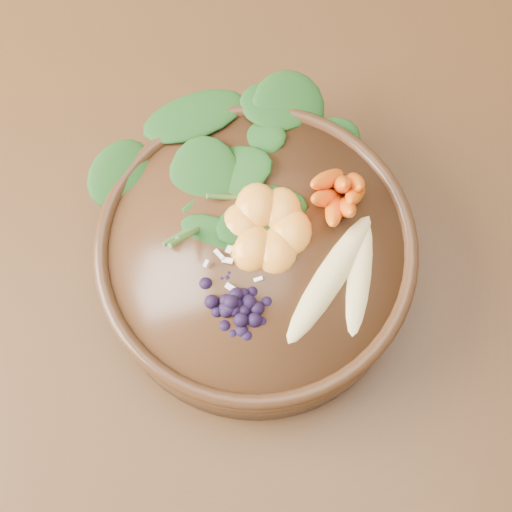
# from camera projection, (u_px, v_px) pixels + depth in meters

# --- Properties ---
(ground) EXTENTS (4.00, 4.00, 0.00)m
(ground) POSITION_uv_depth(u_px,v_px,m) (275.00, 346.00, 1.44)
(ground) COLOR #381E0F
(ground) RESTS_ON ground
(dining_table) EXTENTS (1.60, 0.90, 0.75)m
(dining_table) POSITION_uv_depth(u_px,v_px,m) (289.00, 219.00, 0.83)
(dining_table) COLOR #331C0C
(dining_table) RESTS_ON ground
(stoneware_bowl) EXTENTS (0.36, 0.36, 0.08)m
(stoneware_bowl) POSITION_uv_depth(u_px,v_px,m) (256.00, 260.00, 0.67)
(stoneware_bowl) COLOR #432816
(stoneware_bowl) RESTS_ON dining_table
(kale_heap) EXTENTS (0.23, 0.22, 0.04)m
(kale_heap) POSITION_uv_depth(u_px,v_px,m) (237.00, 160.00, 0.64)
(kale_heap) COLOR #1C4B16
(kale_heap) RESTS_ON stoneware_bowl
(carrot_cluster) EXTENTS (0.07, 0.07, 0.08)m
(carrot_cluster) POSITION_uv_depth(u_px,v_px,m) (347.00, 174.00, 0.61)
(carrot_cluster) COLOR orange
(carrot_cluster) RESTS_ON stoneware_bowl
(banana_halves) EXTENTS (0.09, 0.15, 0.03)m
(banana_halves) POSITION_uv_depth(u_px,v_px,m) (347.00, 272.00, 0.61)
(banana_halves) COLOR #E0CC84
(banana_halves) RESTS_ON stoneware_bowl
(mandarin_cluster) EXTENTS (0.11, 0.11, 0.03)m
(mandarin_cluster) POSITION_uv_depth(u_px,v_px,m) (266.00, 222.00, 0.62)
(mandarin_cluster) COLOR orange
(mandarin_cluster) RESTS_ON stoneware_bowl
(blueberry_pile) EXTENTS (0.16, 0.13, 0.04)m
(blueberry_pile) POSITION_uv_depth(u_px,v_px,m) (230.00, 299.00, 0.60)
(blueberry_pile) COLOR black
(blueberry_pile) RESTS_ON stoneware_bowl
(coconut_flakes) EXTENTS (0.11, 0.09, 0.01)m
(coconut_flakes) POSITION_uv_depth(u_px,v_px,m) (249.00, 264.00, 0.62)
(coconut_flakes) COLOR white
(coconut_flakes) RESTS_ON stoneware_bowl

